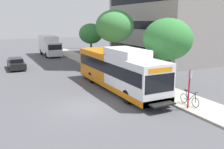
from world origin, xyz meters
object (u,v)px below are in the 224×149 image
Objects in this scene: street_tree_mid_block at (115,26)px; parked_car_far_lane at (16,64)px; box_truck_background at (50,45)px; bus_stop_sign_pole at (189,86)px; street_tree_far_block at (91,34)px; transit_bus at (118,70)px; bicycle_parked at (190,99)px; street_tree_near_stop at (168,39)px.

street_tree_mid_block is 1.53× the size of parked_car_far_lane.
street_tree_mid_block is at bearing -74.64° from box_truck_background.
bus_stop_sign_pole is 21.86m from parked_car_far_lane.
street_tree_mid_block is 16.25m from box_truck_background.
street_tree_mid_block is 7.92m from street_tree_far_block.
transit_bus is at bearing -88.90° from box_truck_background.
street_tree_far_block is at bearing 11.41° from parked_car_far_lane.
street_tree_far_block is (1.60, 21.81, 3.32)m from bicycle_parked.
transit_bus is 4.71× the size of bus_stop_sign_pole.
bicycle_parked is 29.47m from box_truck_background.
bus_stop_sign_pole is at bearing -95.56° from street_tree_far_block.
street_tree_far_block reaches higher than parked_car_far_lane.
bus_stop_sign_pole is 22.48m from street_tree_far_block.
street_tree_near_stop is 17.70m from street_tree_far_block.
street_tree_mid_block is at bearing -91.16° from street_tree_far_block.
transit_bus is at bearing 105.09° from bus_stop_sign_pole.
bicycle_parked is at bearing -65.20° from parked_car_far_lane.
transit_bus is at bearing -115.31° from street_tree_mid_block.
street_tree_mid_block is (1.44, 13.99, 4.57)m from bicycle_parked.
bus_stop_sign_pole is (1.75, -6.50, -0.05)m from transit_bus.
transit_bus is 2.35× the size of street_tree_far_block.
street_tree_far_block reaches higher than transit_bus.
street_tree_near_stop is 9.91m from street_tree_mid_block.
street_tree_near_stop is at bearing 68.48° from bus_stop_sign_pole.
parked_car_far_lane is at bearing -168.59° from street_tree_far_block.
bicycle_parked is at bearing -84.60° from box_truck_background.
bicycle_parked is 0.30× the size of street_tree_near_stop.
box_truck_background is at bearing 94.23° from bus_stop_sign_pole.
bicycle_parked is 22.12m from street_tree_far_block.
bicycle_parked is 0.25× the size of box_truck_background.
street_tree_far_block is 0.74× the size of box_truck_background.
street_tree_near_stop is 1.13× the size of street_tree_far_block.
transit_bus reaches higher than parked_car_far_lane.
street_tree_near_stop is 0.85× the size of street_tree_mid_block.
street_tree_mid_block is 1.32× the size of street_tree_far_block.
parked_car_far_lane is at bearing 123.59° from street_tree_near_stop.
box_truck_background is at bearing 95.40° from bicycle_parked.
bus_stop_sign_pole is 0.38× the size of street_tree_mid_block.
street_tree_mid_block is 12.76m from parked_car_far_lane.
street_tree_near_stop is at bearing -91.17° from street_tree_far_block.
street_tree_far_block is 11.36m from parked_car_far_lane.
street_tree_mid_block is at bearing 88.82° from street_tree_near_stop.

